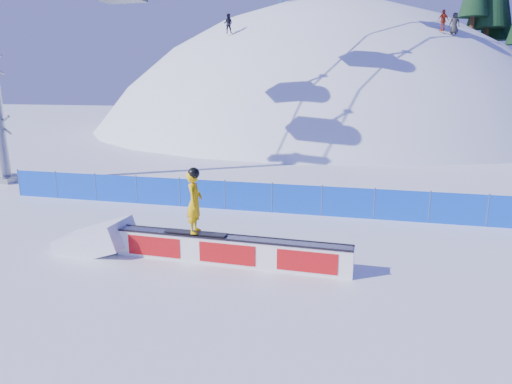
# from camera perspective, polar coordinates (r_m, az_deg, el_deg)

# --- Properties ---
(ground) EXTENTS (160.00, 160.00, 0.00)m
(ground) POSITION_cam_1_polar(r_m,az_deg,el_deg) (14.69, -5.43, -7.05)
(ground) COLOR white
(ground) RESTS_ON ground
(snow_hill) EXTENTS (64.00, 64.00, 64.00)m
(snow_hill) POSITION_cam_1_polar(r_m,az_deg,el_deg) (59.82, 8.30, -9.33)
(snow_hill) COLOR white
(snow_hill) RESTS_ON ground
(safety_fence) EXTENTS (22.05, 0.05, 1.30)m
(safety_fence) POSITION_cam_1_polar(r_m,az_deg,el_deg) (18.62, -0.98, -0.58)
(safety_fence) COLOR blue
(safety_fence) RESTS_ON ground
(rail_box) EXTENTS (7.07, 0.68, 0.85)m
(rail_box) POSITION_cam_1_polar(r_m,az_deg,el_deg) (13.32, -3.34, -7.30)
(rail_box) COLOR white
(rail_box) RESTS_ON ground
(snow_ramp) EXTENTS (2.33, 1.49, 1.43)m
(snow_ramp) POSITION_cam_1_polar(r_m,az_deg,el_deg) (15.36, -19.24, -6.83)
(snow_ramp) COLOR white
(snow_ramp) RESTS_ON ground
(snowboarder) EXTENTS (1.89, 0.71, 1.96)m
(snowboarder) POSITION_cam_1_polar(r_m,az_deg,el_deg) (13.24, -7.69, -1.19)
(snowboarder) COLOR black
(snowboarder) RESTS_ON rail_box
(distant_skiers) EXTENTS (19.45, 9.00, 5.65)m
(distant_skiers) POSITION_cam_1_polar(r_m,az_deg,el_deg) (43.87, 9.43, 21.35)
(distant_skiers) COLOR black
(distant_skiers) RESTS_ON ground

